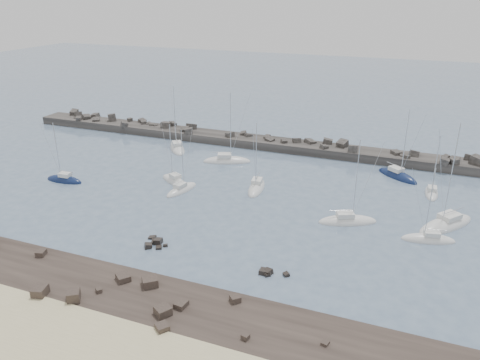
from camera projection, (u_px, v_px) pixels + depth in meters
name	position (u px, v px, depth m)	size (l,w,h in m)	color
ground	(210.00, 221.00, 72.20)	(400.00, 400.00, 0.00)	slate
rock_shelf	(129.00, 303.00, 53.21)	(140.00, 12.00, 2.01)	#2D231F
rock_cluster_near	(155.00, 243.00, 65.61)	(4.02, 3.81, 1.21)	black
rock_cluster_far	(268.00, 273.00, 58.78)	(3.93, 1.89, 1.40)	black
breakwater	(251.00, 143.00, 107.28)	(115.00, 7.46, 5.13)	#302D2B
sailboat_0	(177.00, 149.00, 104.36)	(8.24, 9.36, 15.19)	silver
sailboat_1	(64.00, 180.00, 87.09)	(7.59, 2.54, 12.16)	#101E45
sailboat_2	(182.00, 190.00, 82.88)	(3.96, 7.85, 12.00)	silver
sailboat_3	(227.00, 161.00, 96.71)	(10.30, 6.38, 15.56)	silver
sailboat_4	(174.00, 181.00, 86.72)	(7.57, 5.52, 11.89)	silver
sailboat_5	(256.00, 188.00, 83.68)	(3.80, 8.69, 13.46)	silver
sailboat_6	(347.00, 221.00, 71.69)	(9.39, 6.19, 14.28)	silver
sailboat_7	(397.00, 176.00, 89.03)	(8.87, 7.75, 14.41)	#101E45
sailboat_8	(428.00, 240.00, 66.48)	(7.83, 3.97, 11.93)	silver
sailboat_9	(431.00, 193.00, 81.69)	(2.50, 7.16, 11.29)	silver
sailboat_10	(446.00, 225.00, 70.60)	(9.58, 10.81, 17.36)	silver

